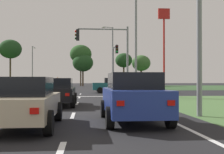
{
  "coord_description": "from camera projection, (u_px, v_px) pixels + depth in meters",
  "views": [
    {
      "loc": [
        3.98,
        -2.1,
        1.38
      ],
      "look_at": [
        7.2,
        33.87,
        1.75
      ],
      "focal_mm": 47.92,
      "sensor_mm": 36.0,
      "label": 1
    }
  ],
  "objects": [
    {
      "name": "ground_plane",
      "position": [
        48.0,
        93.0,
        31.6
      ],
      "size": [
        200.0,
        200.0,
        0.0
      ],
      "primitive_type": "plane",
      "color": "black"
    },
    {
      "name": "grass_verge_far_right",
      "position": [
        196.0,
        87.0,
        58.28
      ],
      "size": [
        35.0,
        35.0,
        0.01
      ],
      "primitive_type": "cube",
      "color": "#2D4C28",
      "rests_on": "ground"
    },
    {
      "name": "median_island_far",
      "position": [
        64.0,
        87.0,
        56.5
      ],
      "size": [
        1.2,
        36.0,
        0.14
      ],
      "primitive_type": "cube",
      "color": "gray",
      "rests_on": "ground"
    },
    {
      "name": "lane_dash_near",
      "position": [
        60.0,
        153.0,
        5.63
      ],
      "size": [
        0.14,
        2.0,
        0.01
      ],
      "primitive_type": "cube",
      "color": "silver",
      "rests_on": "ground"
    },
    {
      "name": "lane_dash_second",
      "position": [
        73.0,
        115.0,
        11.6
      ],
      "size": [
        0.14,
        2.0,
        0.01
      ],
      "primitive_type": "cube",
      "color": "silver",
      "rests_on": "ground"
    },
    {
      "name": "lane_dash_third",
      "position": [
        77.0,
        103.0,
        17.58
      ],
      "size": [
        0.14,
        2.0,
        0.01
      ],
      "primitive_type": "cube",
      "color": "silver",
      "rests_on": "ground"
    },
    {
      "name": "lane_dash_fourth",
      "position": [
        79.0,
        97.0,
        23.55
      ],
      "size": [
        0.14,
        2.0,
        0.01
      ],
      "primitive_type": "cube",
      "color": "silver",
      "rests_on": "ground"
    },
    {
      "name": "lane_dash_fifth",
      "position": [
        80.0,
        94.0,
        29.53
      ],
      "size": [
        0.14,
        2.0,
        0.01
      ],
      "primitive_type": "cube",
      "color": "silver",
      "rests_on": "ground"
    },
    {
      "name": "edge_line_right",
      "position": [
        145.0,
        109.0,
        14.29
      ],
      "size": [
        0.14,
        24.0,
        0.01
      ],
      "primitive_type": "cube",
      "color": "silver",
      "rests_on": "ground"
    },
    {
      "name": "stop_bar_near",
      "position": [
        83.0,
        96.0,
        24.97
      ],
      "size": [
        6.4,
        0.5,
        0.01
      ],
      "primitive_type": "cube",
      "color": "silver",
      "rests_on": "ground"
    },
    {
      "name": "crosswalk_bar_fourth",
      "position": [
        6.0,
        96.0,
        26.16
      ],
      "size": [
        0.7,
        2.8,
        0.01
      ],
      "primitive_type": "cube",
      "color": "silver",
      "rests_on": "ground"
    },
    {
      "name": "crosswalk_bar_fifth",
      "position": [
        19.0,
        96.0,
        26.26
      ],
      "size": [
        0.7,
        2.8,
        0.01
      ],
      "primitive_type": "cube",
      "color": "silver",
      "rests_on": "ground"
    },
    {
      "name": "crosswalk_bar_sixth",
      "position": [
        33.0,
        96.0,
        26.37
      ],
      "size": [
        0.7,
        2.8,
        0.01
      ],
      "primitive_type": "cube",
      "color": "silver",
      "rests_on": "ground"
    },
    {
      "name": "crosswalk_bar_seventh",
      "position": [
        46.0,
        96.0,
        26.47
      ],
      "size": [
        0.7,
        2.8,
        0.01
      ],
      "primitive_type": "cube",
      "color": "silver",
      "rests_on": "ground"
    },
    {
      "name": "crosswalk_bar_eighth",
      "position": [
        59.0,
        96.0,
        26.57
      ],
      "size": [
        0.7,
        2.8,
        0.01
      ],
      "primitive_type": "cube",
      "color": "silver",
      "rests_on": "ground"
    },
    {
      "name": "car_maroon_second",
      "position": [
        45.0,
        84.0,
        47.42
      ],
      "size": [
        2.1,
        4.2,
        1.61
      ],
      "rotation": [
        0.0,
        0.0,
        3.14
      ],
      "color": "maroon",
      "rests_on": "ground"
    },
    {
      "name": "car_teal_third",
      "position": [
        112.0,
        85.0,
        32.13
      ],
      "size": [
        4.2,
        2.01,
        1.61
      ],
      "rotation": [
        0.0,
        0.0,
        1.57
      ],
      "color": "#19565B",
      "rests_on": "ground"
    },
    {
      "name": "car_black_fourth",
      "position": [
        57.0,
        92.0,
        16.05
      ],
      "size": [
        2.05,
        4.52,
        1.48
      ],
      "color": "black",
      "rests_on": "ground"
    },
    {
      "name": "car_blue_fifth",
      "position": [
        133.0,
        97.0,
        9.77
      ],
      "size": [
        1.97,
        4.22,
        1.61
      ],
      "color": "navy",
      "rests_on": "ground"
    },
    {
      "name": "car_beige_sixth",
      "position": [
        22.0,
        102.0,
        8.62
      ],
      "size": [
        2.03,
        4.25,
        1.47
      ],
      "color": "#BCAD8E",
      "rests_on": "ground"
    },
    {
      "name": "car_white_seventh",
      "position": [
        40.0,
        85.0,
        41.11
      ],
      "size": [
        2.0,
        4.55,
        1.46
      ],
      "rotation": [
        0.0,
        0.0,
        3.14
      ],
      "color": "silver",
      "rests_on": "ground"
    },
    {
      "name": "traffic_signal_near_right",
      "position": [
        109.0,
        48.0,
        25.61
      ],
      "size": [
        4.62,
        0.32,
        6.0
      ],
      "color": "gray",
      "rests_on": "ground"
    },
    {
      "name": "traffic_signal_far_right",
      "position": [
        115.0,
        59.0,
        37.17
      ],
      "size": [
        0.32,
        4.83,
        5.72
      ],
      "color": "gray",
      "rests_on": "ground"
    },
    {
      "name": "street_lamp_second",
      "position": [
        136.0,
        36.0,
        25.85
      ],
      "size": [
        0.8,
        2.27,
        9.35
      ],
      "color": "gray",
      "rests_on": "ground"
    },
    {
      "name": "street_lamp_third",
      "position": [
        112.0,
        55.0,
        47.45
      ],
      "size": [
        1.9,
        1.1,
        9.82
      ],
      "color": "gray",
      "rests_on": "ground"
    },
    {
      "name": "street_lamp_fourth",
      "position": [
        33.0,
        64.0,
        69.63
      ],
      "size": [
        0.56,
        2.41,
        9.29
      ],
      "color": "gray",
      "rests_on": "ground"
    },
    {
      "name": "pedestrian_at_median",
      "position": [
        58.0,
        81.0,
        45.34
      ],
      "size": [
        0.34,
        0.34,
        1.72
      ],
      "rotation": [
        0.0,
        0.0,
        2.25
      ],
      "color": "#335184",
      "rests_on": "median_island_far"
    },
    {
      "name": "fastfood_pole_sign",
      "position": [
        164.0,
        31.0,
        46.01
      ],
      "size": [
        1.8,
        0.4,
        12.42
      ],
      "color": "red",
      "rests_on": "ground"
    },
    {
      "name": "treeline_third",
      "position": [
        10.0,
        49.0,
        66.57
      ],
      "size": [
        4.96,
        4.96,
        10.42
      ],
      "color": "#423323",
      "rests_on": "ground"
    },
    {
      "name": "treeline_fourth",
      "position": [
        81.0,
        54.0,
        68.77
      ],
      "size": [
        4.99,
        4.99,
        9.5
      ],
      "color": "#423323",
      "rests_on": "ground"
    },
    {
      "name": "treeline_fifth",
      "position": [
        83.0,
        63.0,
        67.58
      ],
      "size": [
        4.66,
        4.66,
        7.28
      ],
      "color": "#423323",
      "rests_on": "ground"
    },
    {
      "name": "treeline_sixth",
      "position": [
        141.0,
        63.0,
        68.71
      ],
      "size": [
        4.3,
        4.3,
        7.13
      ],
      "color": "#423323",
      "rests_on": "ground"
    },
    {
      "name": "treeline_seventh",
      "position": [
        124.0,
        60.0,
        66.75
      ],
      "size": [
        3.78,
        3.78,
        7.41
      ],
      "color": "#423323",
      "rests_on": "ground"
    }
  ]
}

